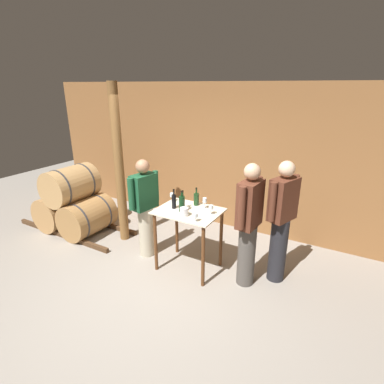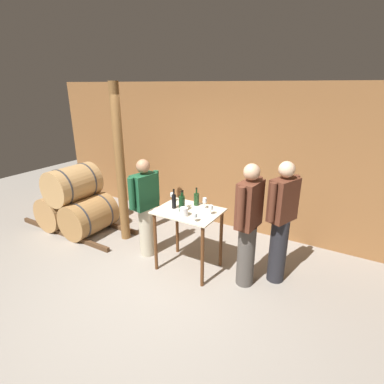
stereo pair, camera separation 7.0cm
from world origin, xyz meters
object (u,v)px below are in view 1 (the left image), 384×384
Objects in this scene: wine_bottle_left at (183,202)px; wine_glass_near_right at (195,215)px; person_visitor_bearded at (281,220)px; wine_glass_near_center at (205,201)px; ice_bucket at (184,212)px; person_visitor_with_scarf at (145,207)px; wine_glass_near_left at (172,195)px; wine_glass_far_side at (211,208)px; wooden_post at (119,166)px; wine_bottle_right at (196,199)px; wine_bottle_center at (182,204)px; wine_bottle_far_left at (174,201)px; person_host at (249,223)px.

wine_bottle_left is 2.33× the size of wine_glass_near_right.
person_visitor_bearded is at bearing 34.12° from wine_glass_near_right.
wine_glass_near_center is 0.40m from ice_bucket.
person_visitor_with_scarf reaches higher than wine_bottle_left.
wine_glass_near_center is at bearing -169.66° from person_visitor_bearded.
person_visitor_with_scarf is at bearing -153.84° from wine_glass_near_left.
wine_glass_far_side is 0.96m from person_visitor_bearded.
wine_glass_near_left is (1.08, -0.04, -0.30)m from wooden_post.
wine_bottle_left is 1.02× the size of wine_bottle_right.
person_visitor_bearded is (0.89, 0.34, -0.12)m from wine_glass_far_side.
wine_bottle_center is at bearing 134.40° from ice_bucket.
wine_bottle_left is at bearing 126.13° from ice_bucket.
wooden_post is 1.47m from wine_bottle_center.
wine_bottle_center is 0.76m from person_visitor_with_scarf.
wooden_post is 1.31m from wine_bottle_far_left.
person_host is (0.54, 0.03, -0.13)m from wine_glass_far_side.
wine_bottle_center reaches higher than wine_bottle_right.
person_host is (0.71, -0.11, -0.14)m from wine_glass_near_center.
wine_bottle_far_left is 0.18× the size of person_visitor_with_scarf.
wine_bottle_center is (0.16, -0.05, 0.01)m from wine_bottle_far_left.
wine_glass_near_left is at bearing 140.26° from ice_bucket.
wine_glass_near_left is at bearing -171.96° from wine_bottle_right.
wine_glass_far_side is at bearing -29.61° from wine_bottle_right.
person_host is 0.47m from person_visitor_bearded.
wine_glass_near_center is 0.23m from wine_glass_far_side.
wine_bottle_center is 0.42m from wine_glass_far_side.
person_host is (0.84, 0.26, -0.08)m from ice_bucket.
wine_bottle_center is at bearing 149.50° from wine_glass_near_right.
wine_glass_far_side is 1.14× the size of ice_bucket.
wine_bottle_right is 1.69× the size of wine_glass_near_center.
person_visitor_with_scarf is at bearing -168.28° from wine_glass_near_center.
wine_bottle_far_left is at bearing -174.68° from person_host.
wine_glass_near_right is (0.49, -0.24, -0.03)m from wine_bottle_far_left.
wooden_post is 20.01× the size of wine_glass_far_side.
wine_bottle_right is 1.24m from person_visitor_bearded.
wine_glass_near_center is 0.09× the size of person_host.
ice_bucket is (0.15, -0.20, -0.05)m from wine_bottle_left.
wooden_post is at bearing 168.77° from wine_bottle_far_left.
wine_glass_near_right is 0.07× the size of person_visitor_bearded.
wine_bottle_far_left is 0.17× the size of person_host.
wine_bottle_center is 0.35m from wine_glass_near_center.
ice_bucket is at bearing -154.51° from person_visitor_bearded.
ice_bucket is at bearing -29.92° from wine_bottle_far_left.
wine_bottle_right reaches higher than wine_glass_near_left.
wooden_post reaches higher than person_visitor_bearded.
person_visitor_with_scarf is (-1.12, -0.05, -0.20)m from wine_glass_far_side.
wine_glass_near_center is 1.34× the size of wine_glass_near_right.
wine_bottle_left is 0.25m from ice_bucket.
wine_glass_near_center is at bearing 71.80° from ice_bucket.
wine_glass_near_left is 1.02× the size of wine_glass_far_side.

